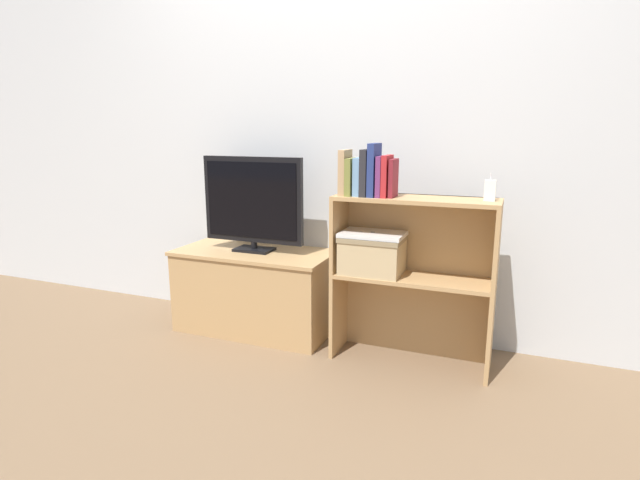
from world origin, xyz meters
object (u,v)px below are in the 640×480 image
object	(u,v)px
book_olive	(352,177)
laptop	(373,234)
tv	(253,202)
book_charcoal	(367,173)
book_navy	(374,170)
book_plum	(381,176)
book_maroon	(393,178)
baby_monitor	(490,190)
tv_stand	(255,290)
storage_basket_left	(372,253)
book_tan	(345,172)
book_skyblue	(359,177)
book_crimson	(387,176)

from	to	relation	value
book_olive	laptop	world-z (taller)	book_olive
tv	book_charcoal	world-z (taller)	book_charcoal
book_navy	book_plum	bearing A→B (deg)	-0.00
tv	book_maroon	xyz separation A→B (m)	(0.84, -0.11, 0.18)
baby_monitor	laptop	world-z (taller)	baby_monitor
tv_stand	storage_basket_left	size ratio (longest dim) A/B	2.95
book_navy	book_maroon	world-z (taller)	book_navy
book_tan	book_maroon	distance (m)	0.25
baby_monitor	book_charcoal	bearing A→B (deg)	-176.98
tv_stand	book_olive	xyz separation A→B (m)	(0.63, -0.11, 0.70)
book_plum	storage_basket_left	size ratio (longest dim) A/B	0.63
book_skyblue	laptop	distance (m)	0.30
book_charcoal	book_crimson	bearing A→B (deg)	0.00
book_charcoal	storage_basket_left	distance (m)	0.41
book_olive	tv	bearing A→B (deg)	169.85
tv_stand	storage_basket_left	bearing A→B (deg)	-7.62
book_skyblue	baby_monitor	distance (m)	0.62
tv	book_olive	xyz separation A→B (m)	(0.63, -0.11, 0.18)
tv	book_olive	size ratio (longest dim) A/B	3.36
tv_stand	book_maroon	bearing A→B (deg)	-7.75
book_navy	storage_basket_left	bearing A→B (deg)	104.07
book_tan	book_navy	bearing A→B (deg)	0.00
book_navy	storage_basket_left	distance (m)	0.42
book_navy	book_maroon	xyz separation A→B (m)	(0.10, -0.00, -0.04)
book_crimson	book_skyblue	bearing A→B (deg)	180.00
tv	baby_monitor	xyz separation A→B (m)	(1.28, -0.08, 0.13)
book_plum	book_maroon	size ratio (longest dim) A/B	1.07
book_crimson	book_maroon	bearing A→B (deg)	0.00
tv	book_plum	world-z (taller)	book_plum
book_charcoal	book_navy	size ratio (longest dim) A/B	0.89
book_maroon	book_crimson	bearing A→B (deg)	180.00
tv_stand	book_navy	world-z (taller)	book_navy
book_navy	laptop	distance (m)	0.32
book_skyblue	storage_basket_left	world-z (taller)	book_skyblue
tv_stand	book_skyblue	size ratio (longest dim) A/B	4.93
book_olive	laptop	size ratio (longest dim) A/B	0.58
book_charcoal	book_maroon	distance (m)	0.14
book_plum	storage_basket_left	bearing A→B (deg)	159.10
book_charcoal	tv_stand	bearing A→B (deg)	170.80
book_maroon	laptop	bearing A→B (deg)	171.28
book_olive	book_navy	size ratio (longest dim) A/B	0.72
tv_stand	book_olive	world-z (taller)	book_olive
book_crimson	baby_monitor	size ratio (longest dim) A/B	1.59
book_plum	book_skyblue	bearing A→B (deg)	180.00
baby_monitor	book_skyblue	bearing A→B (deg)	-177.17
storage_basket_left	book_charcoal	bearing A→B (deg)	-155.25
tv	book_charcoal	distance (m)	0.74
baby_monitor	book_plum	bearing A→B (deg)	-176.54
baby_monitor	book_maroon	bearing A→B (deg)	-176.07
tv_stand	book_crimson	bearing A→B (deg)	-8.05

